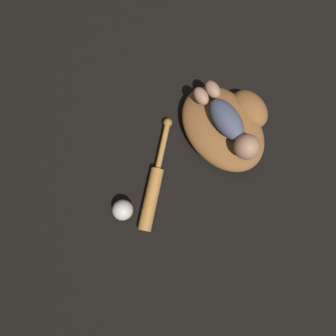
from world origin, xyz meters
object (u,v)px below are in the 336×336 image
baseball_glove (227,125)px  baby_figure (230,124)px  baseball_bat (154,187)px  baseball (123,210)px

baseball_glove → baby_figure: size_ratio=1.30×
baseball_glove → baseball_bat: 0.37m
baseball_glove → baseball_bat: baseball_glove is taller
baseball_glove → baseball: (0.18, -0.48, -0.01)m
baseball_bat → baseball: bearing=-71.2°
baseball_glove → baseball: baseball_glove is taller
baseball_glove → baby_figure: (0.03, -0.02, 0.09)m
baby_figure → baseball: bearing=-72.0°
baseball_glove → baseball_bat: bearing=-69.2°
baby_figure → baseball_bat: size_ratio=0.85×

